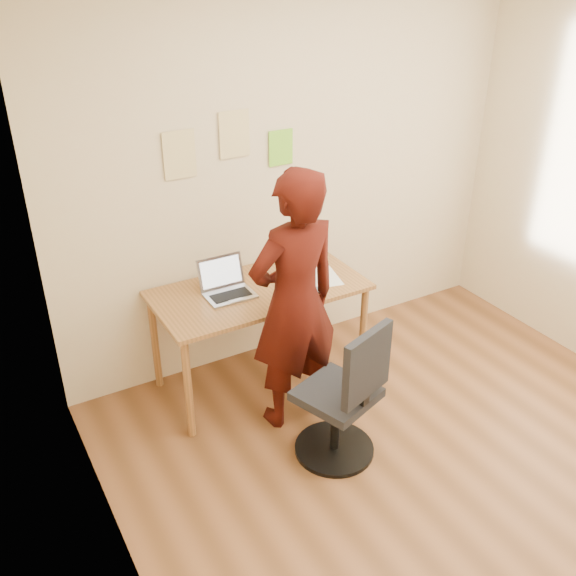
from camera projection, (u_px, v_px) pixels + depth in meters
room at (476, 272)px, 3.09m from camera, size 3.58×3.58×2.78m
desk at (259, 300)px, 4.27m from camera, size 1.40×0.70×0.74m
laptop at (226, 286)px, 4.14m from camera, size 0.31×0.28×0.22m
paper_sheet at (322, 277)px, 4.37m from camera, size 0.27×0.34×0.00m
phone at (313, 289)px, 4.20m from camera, size 0.14×0.15×0.01m
wall_note_left at (179, 155)px, 3.94m from camera, size 0.21×0.00×0.30m
wall_note_mid at (234, 134)px, 4.07m from camera, size 0.21×0.00×0.30m
wall_note_right at (281, 148)px, 4.28m from camera, size 0.18×0.00×0.24m
office_chair at (345, 403)px, 3.71m from camera, size 0.52×0.53×0.93m
person at (294, 303)px, 3.84m from camera, size 0.64×0.44×1.69m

